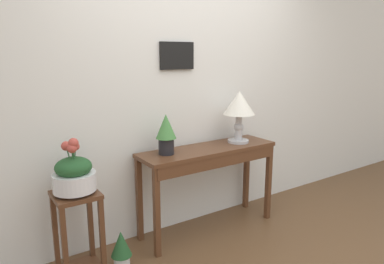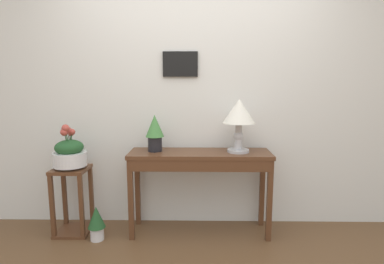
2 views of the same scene
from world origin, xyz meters
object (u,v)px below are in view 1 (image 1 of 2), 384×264
at_px(table_lamp, 239,107).
at_px(planter_bowl_wide, 74,174).
at_px(potted_plant_on_console, 166,132).
at_px(console_table, 210,161).
at_px(potted_plant_floor, 121,249).
at_px(pedestal_stand_left, 78,234).

xyz_separation_m(table_lamp, planter_bowl_wide, (-1.53, -0.03, -0.34)).
relative_size(potted_plant_on_console, planter_bowl_wide, 0.82).
distance_m(console_table, potted_plant_on_console, 0.51).
height_order(table_lamp, potted_plant_on_console, table_lamp).
height_order(table_lamp, potted_plant_floor, table_lamp).
distance_m(console_table, potted_plant_floor, 1.05).
bearing_deg(potted_plant_floor, console_table, 9.20).
bearing_deg(potted_plant_floor, planter_bowl_wide, 151.41).
height_order(console_table, pedestal_stand_left, console_table).
xyz_separation_m(potted_plant_on_console, potted_plant_floor, (-0.51, -0.20, -0.79)).
bearing_deg(pedestal_stand_left, console_table, 0.24).
xyz_separation_m(pedestal_stand_left, potted_plant_floor, (0.26, -0.14, -0.14)).
height_order(console_table, table_lamp, table_lamp).
distance_m(potted_plant_on_console, planter_bowl_wide, 0.80).
bearing_deg(pedestal_stand_left, potted_plant_floor, -28.65).
relative_size(potted_plant_on_console, pedestal_stand_left, 0.53).
bearing_deg(potted_plant_on_console, console_table, -6.82).
bearing_deg(planter_bowl_wide, table_lamp, 1.06).
xyz_separation_m(console_table, pedestal_stand_left, (-1.19, -0.00, -0.35)).
distance_m(table_lamp, planter_bowl_wide, 1.57).
distance_m(potted_plant_on_console, pedestal_stand_left, 1.01).
relative_size(table_lamp, potted_plant_floor, 1.52).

